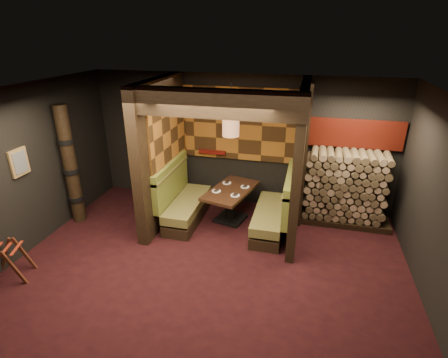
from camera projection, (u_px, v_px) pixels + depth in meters
floor at (205, 276)px, 5.64m from camera, size 6.50×5.50×0.02m
ceiling at (200, 96)px, 4.51m from camera, size 6.50×5.50×0.02m
wall_back at (240, 142)px, 7.54m from camera, size 6.50×0.02×2.85m
wall_front at (94, 352)px, 2.61m from camera, size 6.50×0.02×2.85m
wall_left at (15, 175)px, 5.80m from camera, size 0.02×5.50×2.85m
partition_left at (162, 153)px, 6.85m from camera, size 0.20×2.20×2.85m
partition_right at (299, 163)px, 6.31m from camera, size 0.15×2.10×2.85m
header_beam at (213, 103)px, 5.23m from camera, size 2.85×0.18×0.44m
tapa_back_panel at (239, 124)px, 7.35m from camera, size 2.40×0.06×1.55m
tapa_side_panel at (169, 130)px, 6.81m from camera, size 0.04×1.85×1.45m
lacquer_shelf at (212, 152)px, 7.67m from camera, size 0.60×0.12×0.07m
booth_bench_left at (183, 202)px, 7.17m from camera, size 0.68×1.60×1.14m
booth_bench_right at (275, 212)px, 6.75m from camera, size 0.68×1.60×1.14m
dining_table at (231, 200)px, 7.10m from camera, size 1.02×1.46×0.70m
place_settings at (231, 189)px, 7.01m from camera, size 0.69×0.72×0.03m
pendant_lamp at (231, 124)px, 6.44m from camera, size 0.32×0.32×1.03m
framed_picture at (19, 162)px, 5.80m from camera, size 0.05×0.36×0.46m
luggage_rack at (9, 260)px, 5.48m from camera, size 0.71×0.60×0.65m
totem_column at (70, 166)px, 6.83m from camera, size 0.31×0.31×2.40m
firewood_stack at (348, 188)px, 6.94m from camera, size 1.73×0.70×1.50m
mosaic_header at (354, 134)px, 6.83m from camera, size 1.83×0.10×0.56m
bay_front_post at (305, 159)px, 6.52m from camera, size 0.08×0.08×2.85m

